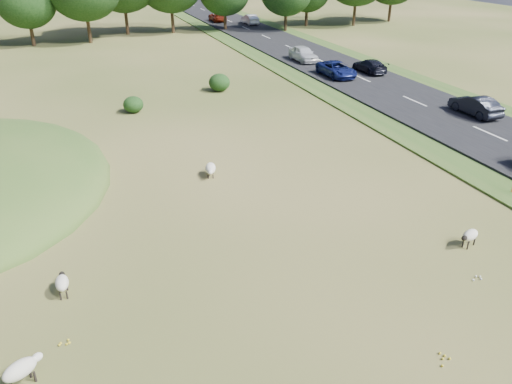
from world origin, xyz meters
TOP-DOWN VIEW (x-y plane):
  - ground at (0.00, 20.00)m, footprint 160.00×160.00m
  - road at (20.00, 30.00)m, footprint 8.00×150.00m
  - shrubs at (-3.54, 25.32)m, footprint 24.64×7.64m
  - sheep_0 at (1.05, 8.54)m, footprint 0.84×1.34m
  - sheep_1 at (-6.82, 0.51)m, footprint 0.49×1.07m
  - sheep_2 at (-8.02, -3.49)m, footprint 1.25×1.00m
  - sheep_3 at (9.30, -2.11)m, footprint 1.12×0.73m
  - car_0 at (18.10, 32.61)m, footprint 1.82×4.53m
  - car_1 at (18.10, 25.40)m, footprint 2.24×4.85m
  - car_2 at (21.90, 59.41)m, footprint 1.52×4.36m
  - car_3 at (21.90, 11.59)m, footprint 1.47×4.20m
  - car_5 at (21.90, 71.99)m, footprint 1.76×4.32m
  - car_6 at (18.10, 63.82)m, footprint 2.04×4.41m
  - car_7 at (21.90, 25.73)m, footprint 1.74×4.29m

SIDE VIEW (x-z plane):
  - ground at x=0.00m, z-range 0.00..0.00m
  - road at x=20.00m, z-range 0.00..0.25m
  - sheep_0 at x=1.05m, z-range 0.10..0.84m
  - sheep_1 at x=-6.82m, z-range 0.15..0.92m
  - sheep_3 at x=9.30m, z-range 0.15..0.93m
  - sheep_2 at x=-8.02m, z-range 0.18..1.07m
  - shrubs at x=-3.54m, z-range -0.04..1.45m
  - car_6 at x=18.10m, z-range 0.25..1.48m
  - car_7 at x=21.90m, z-range 0.25..1.50m
  - car_5 at x=21.90m, z-range 0.25..1.50m
  - car_1 at x=18.10m, z-range 0.25..1.60m
  - car_3 at x=21.90m, z-range 0.25..1.63m
  - car_2 at x=21.90m, z-range 0.25..1.69m
  - car_0 at x=18.10m, z-range 0.25..1.79m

